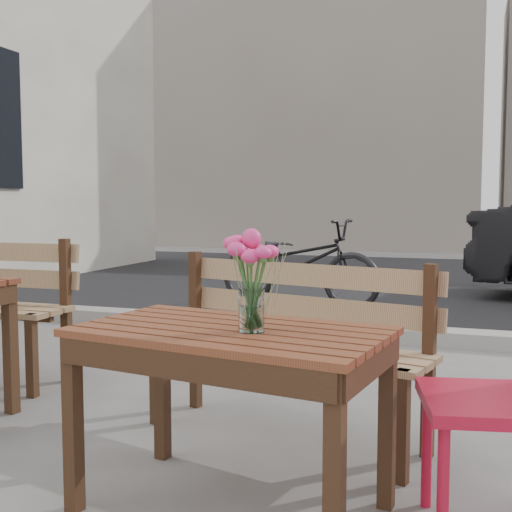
# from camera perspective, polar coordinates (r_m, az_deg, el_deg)

# --- Properties ---
(ground) EXTENTS (80.00, 80.00, 0.00)m
(ground) POSITION_cam_1_polar(r_m,az_deg,el_deg) (2.55, -1.75, -21.09)
(ground) COLOR slate
(ground) RESTS_ON ground
(street) EXTENTS (30.00, 8.12, 0.12)m
(street) POSITION_cam_1_polar(r_m,az_deg,el_deg) (7.34, 12.10, -3.82)
(street) COLOR black
(street) RESTS_ON ground
(backdrop_buildings) EXTENTS (15.50, 4.00, 8.00)m
(backdrop_buildings) POSITION_cam_1_polar(r_m,az_deg,el_deg) (16.75, 16.60, 13.12)
(backdrop_buildings) COLOR gray
(backdrop_buildings) RESTS_ON ground
(main_table) EXTENTS (1.17, 0.79, 0.67)m
(main_table) POSITION_cam_1_polar(r_m,az_deg,el_deg) (2.32, -2.27, -9.07)
(main_table) COLOR #5D2618
(main_table) RESTS_ON ground
(main_bench) EXTENTS (1.46, 0.75, 0.87)m
(main_bench) POSITION_cam_1_polar(r_m,az_deg,el_deg) (3.07, 3.20, -6.20)
(main_bench) COLOR olive
(main_bench) RESTS_ON ground
(main_vase) EXTENTS (0.19, 0.19, 0.35)m
(main_vase) POSITION_cam_1_polar(r_m,az_deg,el_deg) (2.20, -0.41, -1.06)
(main_vase) COLOR white
(main_vase) RESTS_ON main_table
(bicycle) EXTENTS (1.86, 0.84, 0.94)m
(bicycle) POSITION_cam_1_polar(r_m,az_deg,el_deg) (6.84, 3.80, -0.61)
(bicycle) COLOR black
(bicycle) RESTS_ON ground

